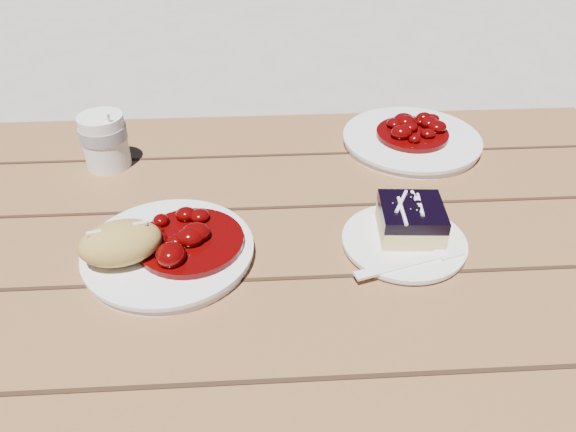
{
  "coord_description": "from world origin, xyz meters",
  "views": [
    {
      "loc": [
        0.35,
        -0.62,
        1.24
      ],
      "look_at": [
        0.39,
        -0.02,
        0.81
      ],
      "focal_mm": 35.0,
      "sensor_mm": 36.0,
      "label": 1
    }
  ],
  "objects": [
    {
      "name": "second_plate",
      "position": [
        0.63,
        0.27,
        0.76
      ],
      "size": [
        0.24,
        0.24,
        0.02
      ],
      "primitive_type": "cylinder",
      "color": "white",
      "rests_on": "picnic_table"
    },
    {
      "name": "main_plate",
      "position": [
        0.23,
        -0.03,
        0.76
      ],
      "size": [
        0.22,
        0.22,
        0.02
      ],
      "primitive_type": "cylinder",
      "color": "white",
      "rests_on": "picnic_table"
    },
    {
      "name": "fork_dessert",
      "position": [
        0.53,
        -0.08,
        0.76
      ],
      "size": [
        0.16,
        0.07,
        0.0
      ],
      "primitive_type": null,
      "rotation": [
        0.0,
        0.0,
        -1.27
      ],
      "color": "white",
      "rests_on": "dessert_plate"
    },
    {
      "name": "blueberry_cake",
      "position": [
        0.56,
        -0.01,
        0.78
      ],
      "size": [
        0.09,
        0.09,
        0.05
      ],
      "rotation": [
        0.0,
        0.0,
        -0.07
      ],
      "color": "#F7D986",
      "rests_on": "dessert_plate"
    },
    {
      "name": "second_stew",
      "position": [
        0.63,
        0.27,
        0.79
      ],
      "size": [
        0.13,
        0.13,
        0.04
      ],
      "primitive_type": null,
      "color": "#530202",
      "rests_on": "second_plate"
    },
    {
      "name": "dessert_plate",
      "position": [
        0.55,
        -0.02,
        0.76
      ],
      "size": [
        0.17,
        0.17,
        0.01
      ],
      "primitive_type": "cylinder",
      "color": "white",
      "rests_on": "picnic_table"
    },
    {
      "name": "coffee_cup",
      "position": [
        0.1,
        0.22,
        0.8
      ],
      "size": [
        0.07,
        0.07,
        0.09
      ],
      "primitive_type": "cylinder",
      "color": "white",
      "rests_on": "picnic_table"
    },
    {
      "name": "bread_roll",
      "position": [
        0.17,
        -0.05,
        0.79
      ],
      "size": [
        0.12,
        0.1,
        0.05
      ],
      "primitive_type": "ellipsoid",
      "rotation": [
        0.0,
        0.0,
        0.28
      ],
      "color": "#B39145",
      "rests_on": "main_plate"
    },
    {
      "name": "goulash_stew",
      "position": [
        0.26,
        -0.02,
        0.79
      ],
      "size": [
        0.14,
        0.14,
        0.04
      ],
      "primitive_type": null,
      "color": "#530202",
      "rests_on": "main_plate"
    },
    {
      "name": "picnic_table",
      "position": [
        0.0,
        -0.0,
        0.59
      ],
      "size": [
        2.0,
        1.55,
        0.75
      ],
      "color": "brown",
      "rests_on": "ground"
    }
  ]
}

